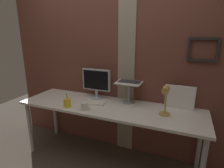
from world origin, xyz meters
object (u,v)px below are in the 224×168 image
laptop (131,78)px  desk_lamp (165,98)px  monitor (96,82)px  pen_cup (67,103)px  coffee_mug (85,106)px  whiteboard_panel (180,97)px

laptop → desk_lamp: bearing=-34.1°
monitor → pen_cup: monitor is taller
laptop → coffee_mug: bearing=-129.3°
whiteboard_panel → pen_cup: bearing=-160.4°
laptop → coffee_mug: size_ratio=2.51×
desk_lamp → pen_cup: (-1.11, -0.16, -0.16)m
whiteboard_panel → coffee_mug: 1.10m
laptop → pen_cup: laptop is taller
pen_cup → desk_lamp: bearing=8.5°
laptop → monitor: bearing=-171.7°
pen_cup → monitor: bearing=66.7°
whiteboard_panel → coffee_mug: whiteboard_panel is taller
laptop → pen_cup: 0.84m
laptop → whiteboard_panel: 0.63m
whiteboard_panel → coffee_mug: bearing=-156.2°
laptop → coffee_mug: (-0.40, -0.48, -0.27)m
pen_cup → whiteboard_panel: bearing=19.6°
whiteboard_panel → pen_cup: 1.32m
coffee_mug → laptop: bearing=50.7°
monitor → desk_lamp: monitor is taller
whiteboard_panel → laptop: bearing=176.0°
desk_lamp → pen_cup: desk_lamp is taller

